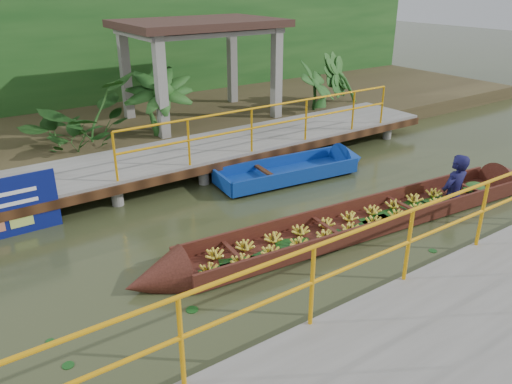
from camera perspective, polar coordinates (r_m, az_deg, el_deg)
ground at (r=8.72m, az=-3.03°, el=-6.04°), size 80.00×80.00×0.00m
land_strip at (r=15.10m, az=-18.35°, el=6.61°), size 30.00×8.00×0.45m
far_dock at (r=11.34m, az=-12.19°, el=3.26°), size 16.00×2.06×1.66m
near_dock at (r=6.75m, az=25.01°, el=-15.36°), size 18.00×2.40×1.73m
pavilion at (r=14.63m, az=-6.47°, el=17.51°), size 4.40×3.00×3.00m
foliage_backdrop at (r=17.12m, az=-21.73°, el=14.15°), size 30.00×0.80×4.00m
vendor_boat at (r=9.73m, az=14.57°, el=-1.66°), size 9.20×1.68×2.24m
moored_blue_boat at (r=11.90m, az=7.28°, el=2.94°), size 3.90×1.38×0.91m
tropical_plants at (r=13.12m, az=-11.78°, el=10.31°), size 14.55×1.55×1.94m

